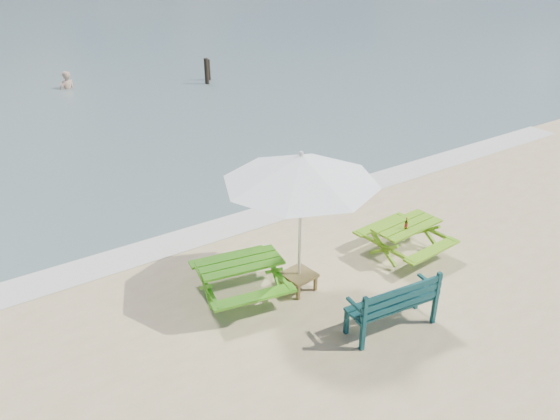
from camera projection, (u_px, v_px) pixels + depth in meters
foam_strip at (261, 216)px, 12.53m from camera, size 22.00×0.90×0.01m
picnic_table_left at (241, 279)px, 9.68m from camera, size 1.73×1.87×0.70m
picnic_table_right at (405, 240)px, 10.93m from camera, size 1.52×1.67×0.68m
park_bench at (391, 313)px, 8.88m from camera, size 1.59×0.69×0.95m
side_table at (299, 281)px, 9.89m from camera, size 0.59×0.59×0.34m
patio_umbrella at (301, 169)px, 8.89m from camera, size 2.96×2.96×2.63m
beer_bottle at (406, 225)px, 10.59m from camera, size 0.06×0.06×0.24m
swimmer at (68, 94)px, 22.90m from camera, size 0.78×0.62×1.88m
mooring_pilings at (207, 73)px, 23.54m from camera, size 0.57×0.77×1.29m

